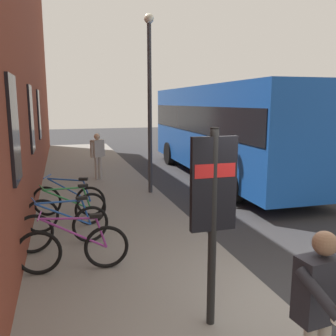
% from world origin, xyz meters
% --- Properties ---
extents(ground, '(60.00, 60.00, 0.00)m').
position_xyz_m(ground, '(6.00, -1.00, 0.00)').
color(ground, '#2D2D30').
extents(sidewalk_pavement, '(24.00, 3.50, 0.12)m').
position_xyz_m(sidewalk_pavement, '(8.00, 1.75, 0.06)').
color(sidewalk_pavement, gray).
rests_on(sidewalk_pavement, ground).
extents(station_facade, '(22.00, 0.65, 9.58)m').
position_xyz_m(station_facade, '(8.99, 3.80, 4.79)').
color(station_facade, brown).
rests_on(station_facade, ground).
extents(bicycle_beside_lamp, '(0.48, 1.77, 0.97)m').
position_xyz_m(bicycle_beside_lamp, '(1.82, 2.71, 0.51)').
color(bicycle_beside_lamp, black).
rests_on(bicycle_beside_lamp, sidewalk_pavement).
extents(bicycle_leaning_wall, '(0.58, 1.74, 0.97)m').
position_xyz_m(bicycle_leaning_wall, '(2.87, 2.85, 0.51)').
color(bicycle_leaning_wall, black).
rests_on(bicycle_leaning_wall, sidewalk_pavement).
extents(bicycle_nearest_sign, '(0.59, 1.73, 0.97)m').
position_xyz_m(bicycle_nearest_sign, '(3.91, 2.77, 0.51)').
color(bicycle_nearest_sign, black).
rests_on(bicycle_nearest_sign, sidewalk_pavement).
extents(bicycle_under_window, '(0.68, 1.70, 0.97)m').
position_xyz_m(bicycle_under_window, '(4.81, 2.71, 0.51)').
color(bicycle_under_window, black).
rests_on(bicycle_under_window, sidewalk_pavement).
extents(transit_info_sign, '(0.10, 0.55, 2.40)m').
position_xyz_m(transit_info_sign, '(-0.09, 1.16, 1.72)').
color(transit_info_sign, black).
rests_on(transit_info_sign, sidewalk_pavement).
extents(city_bus, '(10.56, 2.83, 3.35)m').
position_xyz_m(city_bus, '(8.45, -3.00, 1.92)').
color(city_bus, '#1951B2').
rests_on(city_bus, ground).
extents(pedestrian_by_facade, '(0.46, 0.51, 1.61)m').
position_xyz_m(pedestrian_by_facade, '(8.93, 1.61, 1.10)').
color(pedestrian_by_facade, '#B2A599').
rests_on(pedestrian_by_facade, sidewalk_pavement).
extents(tourist_with_hotdogs, '(0.58, 0.62, 1.60)m').
position_xyz_m(tourist_with_hotdogs, '(-1.43, 0.71, 1.11)').
color(tourist_with_hotdogs, '#B2A599').
rests_on(tourist_with_hotdogs, sidewalk_pavement).
extents(street_lamp, '(0.28, 0.28, 5.11)m').
position_xyz_m(street_lamp, '(6.51, 0.30, 3.15)').
color(street_lamp, '#333338').
rests_on(street_lamp, sidewalk_pavement).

